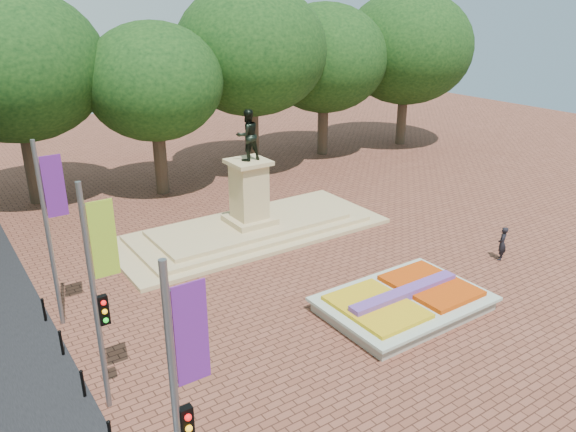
{
  "coord_description": "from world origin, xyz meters",
  "views": [
    {
      "loc": [
        -13.42,
        -15.21,
        11.33
      ],
      "look_at": [
        -0.19,
        4.23,
        2.2
      ],
      "focal_mm": 35.0,
      "sensor_mm": 36.0,
      "label": 1
    }
  ],
  "objects": [
    {
      "name": "tree_row_back",
      "position": [
        2.33,
        18.0,
        6.67
      ],
      "size": [
        44.8,
        8.8,
        10.43
      ],
      "color": "#37281E",
      "rests_on": "ground"
    },
    {
      "name": "banner_poles",
      "position": [
        -10.08,
        -1.31,
        3.88
      ],
      "size": [
        0.88,
        11.17,
        7.0
      ],
      "color": "slate",
      "rests_on": "ground"
    },
    {
      "name": "ground",
      "position": [
        0.0,
        0.0,
        0.0
      ],
      "size": [
        90.0,
        90.0,
        0.0
      ],
      "primitive_type": "plane",
      "color": "brown",
      "rests_on": "ground"
    },
    {
      "name": "monument",
      "position": [
        0.0,
        8.0,
        0.88
      ],
      "size": [
        14.0,
        6.0,
        6.4
      ],
      "color": "tan",
      "rests_on": "ground"
    },
    {
      "name": "flower_bed",
      "position": [
        1.03,
        -2.0,
        0.38
      ],
      "size": [
        6.3,
        4.3,
        0.91
      ],
      "color": "gray",
      "rests_on": "ground"
    },
    {
      "name": "bollard_row",
      "position": [
        -10.7,
        -1.5,
        0.53
      ],
      "size": [
        0.12,
        13.12,
        0.98
      ],
      "color": "black",
      "rests_on": "ground"
    },
    {
      "name": "pedestrian",
      "position": [
        8.02,
        -1.25,
        0.8
      ],
      "size": [
        0.7,
        0.62,
        1.6
      ],
      "primitive_type": "imported",
      "rotation": [
        0.0,
        0.0,
        3.65
      ],
      "color": "black",
      "rests_on": "ground"
    }
  ]
}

